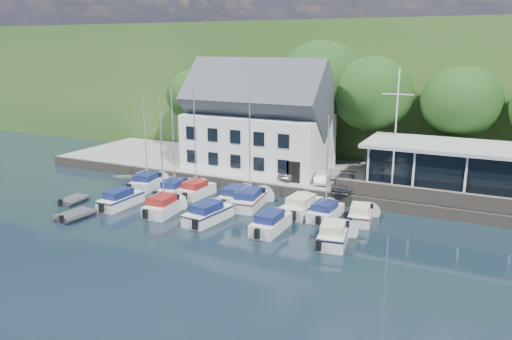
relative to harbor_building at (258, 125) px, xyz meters
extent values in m
plane|color=black|center=(7.00, -16.50, -5.35)|extent=(180.00, 180.00, 0.00)
cube|color=gray|center=(7.00, 1.00, -4.85)|extent=(60.00, 13.00, 1.00)
cube|color=#5A5248|center=(7.00, -5.50, -4.85)|extent=(60.00, 0.30, 1.00)
cube|color=#264C1C|center=(7.00, 45.50, 2.65)|extent=(160.00, 75.00, 16.00)
cube|color=#566030|center=(15.00, 53.50, 10.80)|extent=(50.00, 30.00, 0.30)
cube|color=#5A5248|center=(19.00, -5.10, -3.75)|extent=(18.00, 0.50, 1.20)
imported|color=#A1A1A6|center=(5.04, -2.55, -3.70)|extent=(2.48, 4.10, 1.30)
imported|color=silver|center=(7.90, -2.74, -3.79)|extent=(1.75, 3.58, 1.13)
imported|color=#2F3035|center=(10.30, -4.05, -3.75)|extent=(2.14, 4.32, 1.21)
imported|color=#32559B|center=(13.29, -2.57, -3.65)|extent=(1.87, 4.16, 1.39)
camera|label=1|loc=(21.81, -45.19, 7.94)|focal=35.00mm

